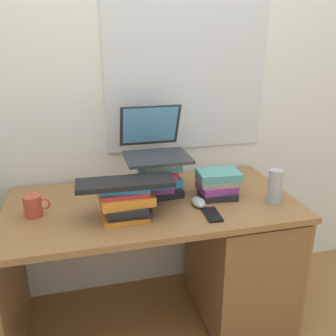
{
  "coord_description": "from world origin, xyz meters",
  "views": [
    {
      "loc": [
        -0.32,
        -1.59,
        1.5
      ],
      "look_at": [
        0.07,
        -0.03,
        0.91
      ],
      "focal_mm": 39.14,
      "sensor_mm": 36.0,
      "label": 1
    }
  ],
  "objects_px": {
    "keyboard": "(125,183)",
    "water_bottle": "(275,187)",
    "book_stack_side": "(217,183)",
    "computer_mouse": "(199,202)",
    "book_stack_keyboard_riser": "(126,201)",
    "laptop": "(154,143)",
    "book_stack_tall": "(158,178)",
    "mug": "(33,206)",
    "cell_phone": "(212,215)",
    "desk": "(219,253)"
  },
  "relations": [
    {
      "from": "keyboard",
      "to": "water_bottle",
      "type": "bearing_deg",
      "value": -0.02
    },
    {
      "from": "book_stack_side",
      "to": "computer_mouse",
      "type": "height_order",
      "value": "book_stack_side"
    },
    {
      "from": "book_stack_keyboard_riser",
      "to": "laptop",
      "type": "distance_m",
      "value": 0.36
    },
    {
      "from": "book_stack_side",
      "to": "book_stack_tall",
      "type": "bearing_deg",
      "value": 165.41
    },
    {
      "from": "keyboard",
      "to": "mug",
      "type": "height_order",
      "value": "keyboard"
    },
    {
      "from": "computer_mouse",
      "to": "laptop",
      "type": "bearing_deg",
      "value": 125.12
    },
    {
      "from": "water_bottle",
      "to": "book_stack_tall",
      "type": "bearing_deg",
      "value": 157.71
    },
    {
      "from": "mug",
      "to": "cell_phone",
      "type": "distance_m",
      "value": 0.8
    },
    {
      "from": "water_bottle",
      "to": "laptop",
      "type": "bearing_deg",
      "value": 151.36
    },
    {
      "from": "book_stack_tall",
      "to": "cell_phone",
      "type": "xyz_separation_m",
      "value": [
        0.19,
        -0.27,
        -0.09
      ]
    },
    {
      "from": "mug",
      "to": "cell_phone",
      "type": "xyz_separation_m",
      "value": [
        0.77,
        -0.19,
        -0.04
      ]
    },
    {
      "from": "book_stack_tall",
      "to": "book_stack_keyboard_riser",
      "type": "xyz_separation_m",
      "value": [
        -0.19,
        -0.19,
        -0.02
      ]
    },
    {
      "from": "desk",
      "to": "mug",
      "type": "relative_size",
      "value": 11.97
    },
    {
      "from": "book_stack_keyboard_riser",
      "to": "mug",
      "type": "distance_m",
      "value": 0.41
    },
    {
      "from": "computer_mouse",
      "to": "mug",
      "type": "bearing_deg",
      "value": 173.77
    },
    {
      "from": "computer_mouse",
      "to": "water_bottle",
      "type": "height_order",
      "value": "water_bottle"
    },
    {
      "from": "desk",
      "to": "book_stack_keyboard_riser",
      "type": "height_order",
      "value": "book_stack_keyboard_riser"
    },
    {
      "from": "keyboard",
      "to": "book_stack_keyboard_riser",
      "type": "bearing_deg",
      "value": 93.03
    },
    {
      "from": "book_stack_keyboard_riser",
      "to": "cell_phone",
      "type": "relative_size",
      "value": 1.76
    },
    {
      "from": "book_stack_tall",
      "to": "computer_mouse",
      "type": "distance_m",
      "value": 0.24
    },
    {
      "from": "book_stack_tall",
      "to": "keyboard",
      "type": "distance_m",
      "value": 0.27
    },
    {
      "from": "book_stack_tall",
      "to": "computer_mouse",
      "type": "bearing_deg",
      "value": -44.52
    },
    {
      "from": "book_stack_side",
      "to": "keyboard",
      "type": "height_order",
      "value": "keyboard"
    },
    {
      "from": "book_stack_side",
      "to": "water_bottle",
      "type": "distance_m",
      "value": 0.28
    },
    {
      "from": "desk",
      "to": "keyboard",
      "type": "relative_size",
      "value": 3.33
    },
    {
      "from": "water_bottle",
      "to": "desk",
      "type": "bearing_deg",
      "value": 149.86
    },
    {
      "from": "book_stack_keyboard_riser",
      "to": "computer_mouse",
      "type": "xyz_separation_m",
      "value": [
        0.35,
        0.03,
        -0.06
      ]
    },
    {
      "from": "desk",
      "to": "cell_phone",
      "type": "distance_m",
      "value": 0.4
    },
    {
      "from": "book_stack_tall",
      "to": "computer_mouse",
      "type": "xyz_separation_m",
      "value": [
        0.16,
        -0.16,
        -0.08
      ]
    },
    {
      "from": "mug",
      "to": "cell_phone",
      "type": "relative_size",
      "value": 0.86
    },
    {
      "from": "mug",
      "to": "cell_phone",
      "type": "bearing_deg",
      "value": -13.99
    },
    {
      "from": "desk",
      "to": "book_stack_tall",
      "type": "distance_m",
      "value": 0.54
    },
    {
      "from": "book_stack_tall",
      "to": "laptop",
      "type": "relative_size",
      "value": 0.71
    },
    {
      "from": "book_stack_keyboard_riser",
      "to": "laptop",
      "type": "height_order",
      "value": "laptop"
    },
    {
      "from": "book_stack_keyboard_riser",
      "to": "keyboard",
      "type": "distance_m",
      "value": 0.09
    },
    {
      "from": "book_stack_side",
      "to": "water_bottle",
      "type": "xyz_separation_m",
      "value": [
        0.24,
        -0.14,
        0.02
      ]
    },
    {
      "from": "laptop",
      "to": "cell_phone",
      "type": "bearing_deg",
      "value": -61.03
    },
    {
      "from": "book_stack_tall",
      "to": "book_stack_side",
      "type": "relative_size",
      "value": 1.14
    },
    {
      "from": "book_stack_keyboard_riser",
      "to": "mug",
      "type": "height_order",
      "value": "book_stack_keyboard_riser"
    },
    {
      "from": "mug",
      "to": "book_stack_side",
      "type": "bearing_deg",
      "value": 0.18
    },
    {
      "from": "laptop",
      "to": "keyboard",
      "type": "relative_size",
      "value": 0.82
    },
    {
      "from": "book_stack_tall",
      "to": "water_bottle",
      "type": "bearing_deg",
      "value": -22.29
    },
    {
      "from": "book_stack_side",
      "to": "keyboard",
      "type": "bearing_deg",
      "value": -166.39
    },
    {
      "from": "desk",
      "to": "mug",
      "type": "height_order",
      "value": "mug"
    },
    {
      "from": "water_bottle",
      "to": "cell_phone",
      "type": "bearing_deg",
      "value": -170.58
    },
    {
      "from": "book_stack_keyboard_riser",
      "to": "water_bottle",
      "type": "xyz_separation_m",
      "value": [
        0.71,
        -0.03,
        0.01
      ]
    },
    {
      "from": "laptop",
      "to": "keyboard",
      "type": "xyz_separation_m",
      "value": [
        -0.19,
        -0.26,
        -0.09
      ]
    },
    {
      "from": "book_stack_keyboard_riser",
      "to": "water_bottle",
      "type": "distance_m",
      "value": 0.71
    },
    {
      "from": "book_stack_side",
      "to": "computer_mouse",
      "type": "relative_size",
      "value": 2.07
    },
    {
      "from": "water_bottle",
      "to": "cell_phone",
      "type": "relative_size",
      "value": 1.23
    }
  ]
}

